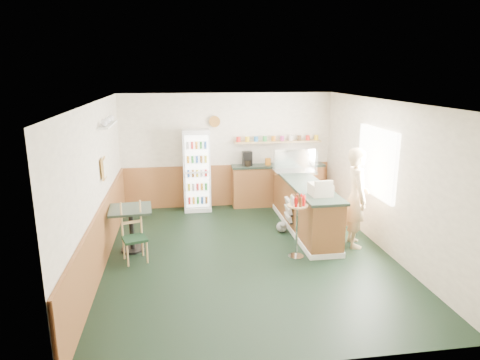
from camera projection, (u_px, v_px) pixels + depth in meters
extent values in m
plane|color=black|center=(248.00, 255.00, 7.65)|extent=(6.00, 6.00, 0.00)
cube|color=white|center=(227.00, 150.00, 10.20)|extent=(5.00, 0.02, 2.70)
cube|color=white|center=(96.00, 187.00, 6.96)|extent=(0.02, 6.00, 2.70)
cube|color=white|center=(386.00, 176.00, 7.67)|extent=(0.02, 6.00, 2.70)
cube|color=white|center=(248.00, 101.00, 6.98)|extent=(5.00, 6.00, 0.02)
cube|color=brown|center=(228.00, 185.00, 10.37)|extent=(4.98, 0.05, 1.00)
cube|color=brown|center=(103.00, 236.00, 7.17)|extent=(0.05, 5.98, 1.00)
cube|color=white|center=(376.00, 162.00, 7.90)|extent=(0.06, 1.45, 1.25)
cube|color=tan|center=(104.00, 168.00, 7.40)|extent=(0.03, 0.32, 0.38)
cube|color=white|center=(108.00, 125.00, 7.71)|extent=(0.18, 1.20, 0.03)
cylinder|color=#996226|center=(215.00, 122.00, 9.92)|extent=(0.26, 0.04, 0.26)
cube|color=brown|center=(304.00, 207.00, 8.75)|extent=(0.60, 2.95, 0.95)
cube|color=white|center=(303.00, 227.00, 8.86)|extent=(0.64, 2.97, 0.10)
cube|color=#27362B|center=(305.00, 183.00, 8.63)|extent=(0.68, 3.01, 0.05)
cube|color=brown|center=(278.00, 186.00, 10.38)|extent=(2.20, 0.38, 0.95)
cube|color=#27362B|center=(278.00, 166.00, 10.26)|extent=(2.24, 0.42, 0.05)
cube|color=tan|center=(278.00, 142.00, 10.19)|extent=(2.10, 0.22, 0.04)
cube|color=black|center=(247.00, 159.00, 10.10)|extent=(0.22, 0.18, 0.34)
cylinder|color=#B2664C|center=(238.00, 139.00, 10.04)|extent=(0.10, 0.10, 0.12)
cylinder|color=#B2664C|center=(247.00, 139.00, 10.07)|extent=(0.10, 0.10, 0.12)
cylinder|color=#B2664C|center=(256.00, 139.00, 10.10)|extent=(0.10, 0.10, 0.12)
cylinder|color=#B2664C|center=(265.00, 139.00, 10.13)|extent=(0.10, 0.10, 0.12)
cylinder|color=#B2664C|center=(274.00, 139.00, 10.16)|extent=(0.10, 0.10, 0.12)
cylinder|color=#B2664C|center=(282.00, 138.00, 10.19)|extent=(0.10, 0.10, 0.12)
cylinder|color=#B2664C|center=(291.00, 138.00, 10.22)|extent=(0.10, 0.10, 0.12)
cylinder|color=#B2664C|center=(299.00, 138.00, 10.25)|extent=(0.10, 0.10, 0.12)
cylinder|color=#B2664C|center=(308.00, 138.00, 10.28)|extent=(0.10, 0.10, 0.12)
cylinder|color=#B2664C|center=(316.00, 138.00, 10.31)|extent=(0.10, 0.10, 0.12)
cube|color=white|center=(197.00, 170.00, 9.97)|extent=(0.63, 0.44, 1.90)
cube|color=white|center=(197.00, 172.00, 9.75)|extent=(0.52, 0.02, 1.67)
cube|color=silver|center=(197.00, 172.00, 9.68)|extent=(0.56, 0.02, 1.74)
cube|color=silver|center=(294.00, 172.00, 9.38)|extent=(0.90, 0.47, 0.06)
cube|color=silver|center=(295.00, 160.00, 9.32)|extent=(0.88, 0.45, 0.45)
cube|color=beige|center=(320.00, 189.00, 7.70)|extent=(0.38, 0.40, 0.21)
imported|color=tan|center=(356.00, 198.00, 7.86)|extent=(0.53, 0.68, 1.86)
cylinder|color=silver|center=(296.00, 256.00, 7.56)|extent=(0.28, 0.28, 0.02)
cylinder|color=silver|center=(297.00, 231.00, 7.44)|extent=(0.04, 0.04, 0.93)
cylinder|color=tan|center=(298.00, 206.00, 7.33)|extent=(0.36, 0.36, 0.02)
cylinder|color=red|center=(304.00, 200.00, 7.32)|extent=(0.05, 0.05, 0.16)
cylinder|color=red|center=(301.00, 199.00, 7.38)|extent=(0.05, 0.05, 0.16)
cylinder|color=red|center=(297.00, 199.00, 7.41)|extent=(0.05, 0.05, 0.16)
cylinder|color=red|center=(293.00, 199.00, 7.39)|extent=(0.05, 0.05, 0.16)
cylinder|color=red|center=(291.00, 200.00, 7.33)|extent=(0.05, 0.05, 0.16)
cylinder|color=red|center=(293.00, 202.00, 7.25)|extent=(0.05, 0.05, 0.16)
cylinder|color=red|center=(296.00, 202.00, 7.21)|extent=(0.05, 0.05, 0.16)
cylinder|color=red|center=(301.00, 202.00, 7.20)|extent=(0.05, 0.05, 0.16)
cylinder|color=red|center=(304.00, 202.00, 7.25)|extent=(0.05, 0.05, 0.16)
cube|color=black|center=(289.00, 220.00, 8.66)|extent=(0.05, 0.40, 0.03)
cube|color=silver|center=(288.00, 217.00, 8.64)|extent=(0.09, 0.36, 0.14)
cube|color=black|center=(289.00, 213.00, 8.62)|extent=(0.05, 0.40, 0.03)
cube|color=silver|center=(288.00, 210.00, 8.60)|extent=(0.09, 0.36, 0.14)
cube|color=black|center=(289.00, 205.00, 8.58)|extent=(0.05, 0.40, 0.03)
cube|color=silver|center=(289.00, 202.00, 8.55)|extent=(0.09, 0.36, 0.14)
cylinder|color=black|center=(133.00, 249.00, 7.82)|extent=(0.42, 0.42, 0.04)
cylinder|color=black|center=(132.00, 230.00, 7.73)|extent=(0.08, 0.08, 0.74)
cube|color=#27362B|center=(130.00, 209.00, 7.63)|extent=(0.79, 0.79, 0.04)
cube|color=black|center=(135.00, 239.00, 7.29)|extent=(0.48, 0.48, 0.05)
cylinder|color=tan|center=(125.00, 255.00, 7.16)|extent=(0.03, 0.03, 0.40)
cylinder|color=tan|center=(144.00, 253.00, 7.21)|extent=(0.03, 0.03, 0.40)
cylinder|color=tan|center=(127.00, 247.00, 7.48)|extent=(0.03, 0.03, 0.40)
cylinder|color=tan|center=(146.00, 246.00, 7.52)|extent=(0.03, 0.03, 0.40)
cube|color=tan|center=(134.00, 218.00, 7.38)|extent=(0.34, 0.14, 0.62)
sphere|color=#959690|center=(282.00, 227.00, 8.70)|extent=(0.21, 0.21, 0.21)
sphere|color=#959690|center=(283.00, 225.00, 8.58)|extent=(0.13, 0.13, 0.13)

